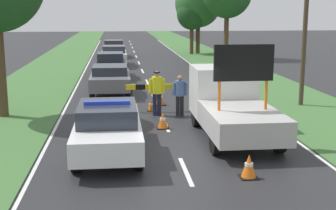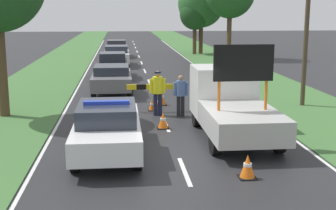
# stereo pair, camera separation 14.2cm
# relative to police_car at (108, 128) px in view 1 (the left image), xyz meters

# --- Properties ---
(ground_plane) EXTENTS (160.00, 160.00, 0.00)m
(ground_plane) POSITION_rel_police_car_xyz_m (2.06, 0.21, -0.80)
(ground_plane) COLOR #28282B
(lane_markings) EXTENTS (8.12, 71.05, 0.01)m
(lane_markings) POSITION_rel_police_car_xyz_m (2.06, 16.95, -0.80)
(lane_markings) COLOR silver
(lane_markings) RESTS_ON ground
(grass_verge_left) EXTENTS (4.58, 120.00, 0.03)m
(grass_verge_left) POSITION_rel_police_car_xyz_m (-4.35, 20.21, -0.79)
(grass_verge_left) COLOR #427038
(grass_verge_left) RESTS_ON ground
(grass_verge_right) EXTENTS (4.58, 120.00, 0.03)m
(grass_verge_right) POSITION_rel_police_car_xyz_m (8.46, 20.21, -0.79)
(grass_verge_right) COLOR #427038
(grass_verge_right) RESTS_ON ground
(police_car) EXTENTS (1.89, 4.94, 1.62)m
(police_car) POSITION_rel_police_car_xyz_m (0.00, 0.00, 0.00)
(police_car) COLOR white
(police_car) RESTS_ON ground
(work_truck) EXTENTS (2.18, 5.44, 3.18)m
(work_truck) POSITION_rel_police_car_xyz_m (4.11, 1.80, 0.28)
(work_truck) COLOR white
(work_truck) RESTS_ON ground
(road_barrier) EXTENTS (2.43, 0.08, 1.15)m
(road_barrier) POSITION_rel_police_car_xyz_m (1.86, 5.77, 0.14)
(road_barrier) COLOR black
(road_barrier) RESTS_ON ground
(police_officer) EXTENTS (0.65, 0.41, 1.80)m
(police_officer) POSITION_rel_police_car_xyz_m (1.87, 4.99, 0.27)
(police_officer) COLOR #191E38
(police_officer) RESTS_ON ground
(pedestrian_civilian) EXTENTS (0.59, 0.37, 1.64)m
(pedestrian_civilian) POSITION_rel_police_car_xyz_m (2.78, 4.83, 0.16)
(pedestrian_civilian) COLOR #232326
(pedestrian_civilian) RESTS_ON ground
(traffic_cone_near_police) EXTENTS (0.45, 0.45, 0.62)m
(traffic_cone_near_police) POSITION_rel_police_car_xyz_m (3.57, -2.42, -0.50)
(traffic_cone_near_police) COLOR black
(traffic_cone_near_police) RESTS_ON ground
(traffic_cone_centre_front) EXTENTS (0.53, 0.53, 0.73)m
(traffic_cone_centre_front) POSITION_rel_police_car_xyz_m (0.02, 4.27, -0.44)
(traffic_cone_centre_front) COLOR black
(traffic_cone_centre_front) RESTS_ON ground
(traffic_cone_near_truck) EXTENTS (0.47, 0.47, 0.65)m
(traffic_cone_near_truck) POSITION_rel_police_car_xyz_m (2.19, 7.06, -0.48)
(traffic_cone_near_truck) COLOR black
(traffic_cone_near_truck) RESTS_ON ground
(traffic_cone_behind_barrier) EXTENTS (0.43, 0.43, 0.60)m
(traffic_cone_behind_barrier) POSITION_rel_police_car_xyz_m (1.90, 2.84, -0.51)
(traffic_cone_behind_barrier) COLOR black
(traffic_cone_behind_barrier) RESTS_ON ground
(traffic_cone_lane_edge) EXTENTS (0.34, 0.34, 0.48)m
(traffic_cone_lane_edge) POSITION_rel_police_car_xyz_m (1.70, 5.91, -0.56)
(traffic_cone_lane_edge) COLOR black
(traffic_cone_lane_edge) RESTS_ON ground
(queued_car_suv_grey) EXTENTS (1.94, 4.43, 1.45)m
(queued_car_suv_grey) POSITION_rel_police_car_xyz_m (-0.05, 10.19, -0.02)
(queued_car_suv_grey) COLOR slate
(queued_car_suv_grey) RESTS_ON ground
(queued_car_sedan_black) EXTENTS (1.77, 4.09, 1.59)m
(queued_car_sedan_black) POSITION_rel_police_car_xyz_m (-0.10, 15.90, 0.01)
(queued_car_sedan_black) COLOR black
(queued_car_sedan_black) RESTS_ON ground
(queued_car_van_white) EXTENTS (1.87, 4.49, 1.54)m
(queued_car_van_white) POSITION_rel_police_car_xyz_m (0.09, 22.21, 0.00)
(queued_car_van_white) COLOR silver
(queued_car_van_white) RESTS_ON ground
(queued_car_wagon_maroon) EXTENTS (1.84, 4.16, 1.53)m
(queued_car_wagon_maroon) POSITION_rel_police_car_xyz_m (0.05, 29.02, -0.02)
(queued_car_wagon_maroon) COLOR maroon
(queued_car_wagon_maroon) RESTS_ON ground
(roadside_tree_mid_left) EXTENTS (2.85, 2.85, 5.30)m
(roadside_tree_mid_left) POSITION_rel_police_car_xyz_m (7.42, 30.94, 2.97)
(roadside_tree_mid_left) COLOR #4C3823
(roadside_tree_mid_left) RESTS_ON ground
(roadside_tree_mid_right) EXTENTS (4.41, 4.41, 7.13)m
(roadside_tree_mid_right) POSITION_rel_police_car_xyz_m (8.11, 31.49, 3.99)
(roadside_tree_mid_right) COLOR #4C3823
(roadside_tree_mid_right) RESTS_ON ground
(utility_pole) EXTENTS (1.20, 0.20, 6.56)m
(utility_pole) POSITION_rel_police_car_xyz_m (8.43, 6.27, 2.59)
(utility_pole) COLOR #473828
(utility_pole) RESTS_ON ground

